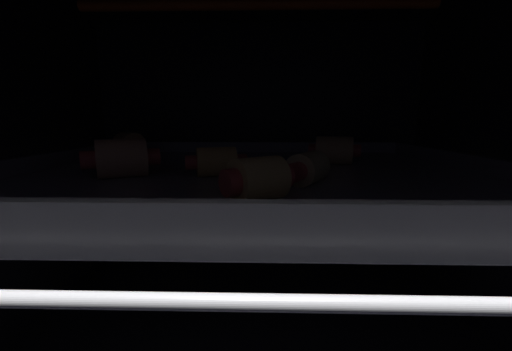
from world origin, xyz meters
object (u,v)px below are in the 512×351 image
(pig_in_blanket_mid_4, at_px, (308,168))
(oven_rack_mid, at_px, (254,183))
(pig_in_blanket_mid_1, at_px, (334,150))
(pig_in_blanket_mid_5, at_px, (216,162))
(pig_in_blanket_mid_2, at_px, (129,144))
(baking_tray_mid, at_px, (254,174))
(pig_in_blanket_mid_3, at_px, (122,158))
(pig_in_blanket_mid_0, at_px, (258,179))

(pig_in_blanket_mid_4, bearing_deg, oven_rack_mid, 123.58)
(pig_in_blanket_mid_1, xyz_separation_m, pig_in_blanket_mid_4, (-0.05, -0.11, -0.00))
(pig_in_blanket_mid_1, distance_m, pig_in_blanket_mid_5, 0.15)
(oven_rack_mid, height_order, pig_in_blanket_mid_5, pig_in_blanket_mid_5)
(pig_in_blanket_mid_2, relative_size, pig_in_blanket_mid_5, 0.83)
(pig_in_blanket_mid_1, distance_m, pig_in_blanket_mid_4, 0.12)
(baking_tray_mid, height_order, pig_in_blanket_mid_2, pig_in_blanket_mid_2)
(pig_in_blanket_mid_1, bearing_deg, pig_in_blanket_mid_3, -156.98)
(pig_in_blanket_mid_0, xyz_separation_m, pig_in_blanket_mid_4, (0.04, 0.05, -0.00))
(oven_rack_mid, distance_m, pig_in_blanket_mid_0, 0.12)
(pig_in_blanket_mid_2, height_order, pig_in_blanket_mid_5, pig_in_blanket_mid_2)
(pig_in_blanket_mid_2, xyz_separation_m, pig_in_blanket_mid_4, (0.22, -0.18, -0.00))
(pig_in_blanket_mid_1, xyz_separation_m, pig_in_blanket_mid_2, (-0.27, 0.07, 0.00))
(pig_in_blanket_mid_2, bearing_deg, pig_in_blanket_mid_4, -38.89)
(pig_in_blanket_mid_3, relative_size, pig_in_blanket_mid_5, 1.13)
(pig_in_blanket_mid_4, height_order, pig_in_blanket_mid_5, same)
(baking_tray_mid, distance_m, pig_in_blanket_mid_0, 0.12)
(pig_in_blanket_mid_1, relative_size, pig_in_blanket_mid_5, 1.05)
(baking_tray_mid, bearing_deg, pig_in_blanket_mid_4, -56.42)
(pig_in_blanket_mid_3, distance_m, pig_in_blanket_mid_5, 0.08)
(baking_tray_mid, bearing_deg, pig_in_blanket_mid_0, -87.08)
(pig_in_blanket_mid_2, bearing_deg, pig_in_blanket_mid_3, -68.22)
(oven_rack_mid, relative_size, pig_in_blanket_mid_1, 8.70)
(pig_in_blanket_mid_1, height_order, pig_in_blanket_mid_3, pig_in_blanket_mid_3)
(pig_in_blanket_mid_0, bearing_deg, pig_in_blanket_mid_4, 53.83)
(pig_in_blanket_mid_1, relative_size, pig_in_blanket_mid_4, 1.17)
(pig_in_blanket_mid_1, bearing_deg, oven_rack_mid, -153.46)
(oven_rack_mid, relative_size, pig_in_blanket_mid_3, 8.11)
(pig_in_blanket_mid_0, distance_m, pig_in_blanket_mid_5, 0.09)
(pig_in_blanket_mid_2, relative_size, pig_in_blanket_mid_3, 0.74)
(pig_in_blanket_mid_2, height_order, pig_in_blanket_mid_3, same)
(pig_in_blanket_mid_5, bearing_deg, pig_in_blanket_mid_4, -22.61)
(oven_rack_mid, bearing_deg, pig_in_blanket_mid_4, -56.42)
(oven_rack_mid, distance_m, baking_tray_mid, 0.01)
(pig_in_blanket_mid_4, distance_m, pig_in_blanket_mid_5, 0.08)
(pig_in_blanket_mid_0, bearing_deg, baking_tray_mid, 92.92)
(baking_tray_mid, distance_m, pig_in_blanket_mid_1, 0.10)
(pig_in_blanket_mid_4, bearing_deg, pig_in_blanket_mid_2, 141.11)
(pig_in_blanket_mid_4, bearing_deg, pig_in_blanket_mid_5, 157.39)
(pig_in_blanket_mid_0, relative_size, pig_in_blanket_mid_3, 0.75)
(pig_in_blanket_mid_3, distance_m, pig_in_blanket_mid_4, 0.16)
(pig_in_blanket_mid_2, relative_size, pig_in_blanket_mid_4, 0.93)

